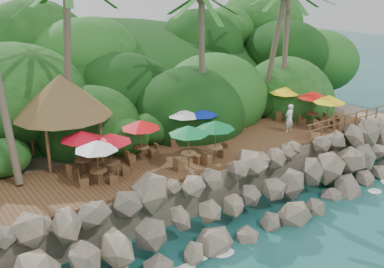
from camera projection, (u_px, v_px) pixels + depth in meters
ground at (265, 237)px, 21.56m from camera, size 140.00×140.00×0.00m
land_base at (114, 127)px, 33.57m from camera, size 32.00×25.20×2.10m
jungle_hill at (77, 116)px, 39.71m from camera, size 44.80×28.00×15.40m
seawall at (238, 199)px, 22.72m from camera, size 29.00×4.00×2.30m
terrace at (192, 154)px, 25.46m from camera, size 26.00×5.00×0.20m
jungle_foliage at (121, 144)px, 33.14m from camera, size 44.00×16.00×12.00m
foam_line at (260, 233)px, 21.78m from camera, size 25.20×0.80×0.06m
palapa at (62, 95)px, 23.57m from camera, size 5.14×5.14×4.60m
dining_clusters at (189, 123)px, 24.55m from camera, size 23.22×5.26×2.23m
railing at (351, 119)px, 29.21m from camera, size 8.30×0.10×1.00m
waiter at (289, 118)px, 28.48m from camera, size 0.67×0.46×1.78m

